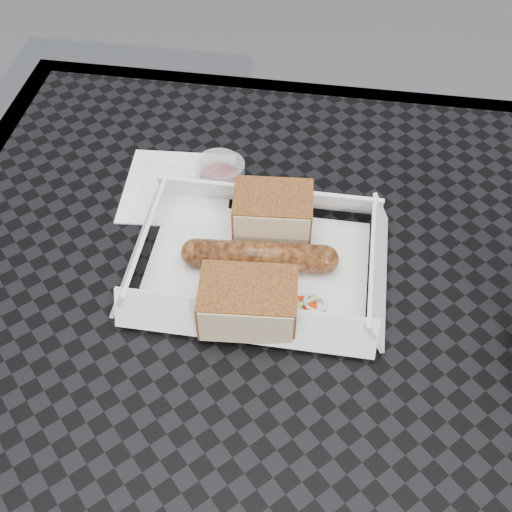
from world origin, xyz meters
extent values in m
cube|color=black|center=(0.00, 0.00, 0.74)|extent=(0.80, 0.80, 0.01)
cube|color=black|center=(0.00, 0.39, 0.73)|extent=(0.80, 0.03, 0.03)
cylinder|color=black|center=(-0.35, 0.35, 0.36)|extent=(0.03, 0.03, 0.73)
cube|color=white|center=(-0.04, 0.07, 0.75)|extent=(0.22, 0.15, 0.00)
cylinder|color=brown|center=(-0.04, 0.07, 0.76)|extent=(0.13, 0.04, 0.03)
sphere|color=brown|center=(0.02, 0.08, 0.76)|extent=(0.03, 0.03, 0.03)
sphere|color=brown|center=(-0.11, 0.07, 0.76)|extent=(0.03, 0.03, 0.03)
cube|color=brown|center=(-0.04, 0.12, 0.77)|extent=(0.08, 0.06, 0.05)
cube|color=brown|center=(-0.04, 0.01, 0.77)|extent=(0.09, 0.07, 0.05)
cylinder|color=red|center=(0.00, 0.03, 0.75)|extent=(0.02, 0.02, 0.00)
torus|color=white|center=(0.01, 0.02, 0.75)|extent=(0.02, 0.02, 0.00)
cube|color=#B2D17F|center=(0.02, 0.03, 0.75)|extent=(0.02, 0.02, 0.00)
cube|color=white|center=(-0.15, 0.17, 0.75)|extent=(0.13, 0.13, 0.00)
cylinder|color=maroon|center=(-0.11, 0.19, 0.76)|extent=(0.05, 0.05, 0.03)
cylinder|color=silver|center=(-0.10, 0.19, 0.76)|extent=(0.05, 0.05, 0.03)
camera|label=1|loc=(0.02, -0.33, 1.25)|focal=45.00mm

